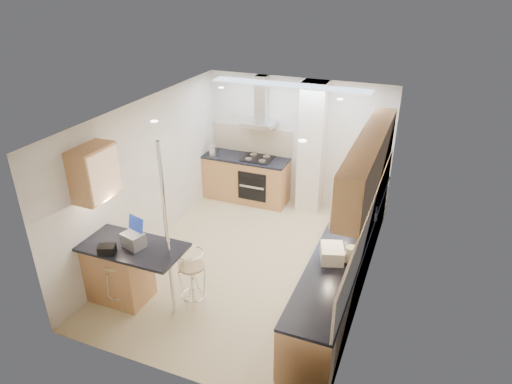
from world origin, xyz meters
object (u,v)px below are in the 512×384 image
at_px(laptop, 133,240).
at_px(bar_stool_near, 118,277).
at_px(microwave, 365,206).
at_px(bar_stool_end, 193,280).
at_px(bread_bin, 332,253).

height_order(laptop, bar_stool_near, laptop).
distance_m(microwave, bar_stool_end, 2.77).
height_order(microwave, laptop, microwave).
height_order(microwave, bar_stool_near, microwave).
relative_size(bar_stool_end, bread_bin, 2.58).
xyz_separation_m(bar_stool_end, bread_bin, (1.77, 0.52, 0.55)).
distance_m(bar_stool_near, bread_bin, 2.92).
distance_m(laptop, bar_stool_end, 0.96).
bearing_deg(bread_bin, laptop, 178.59).
relative_size(laptop, bar_stool_end, 0.31).
distance_m(laptop, bar_stool_near, 0.63).
distance_m(microwave, laptop, 3.40).
relative_size(microwave, bar_stool_near, 0.51).
bearing_deg(laptop, bread_bin, 31.35).
height_order(laptop, bar_stool_end, laptop).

